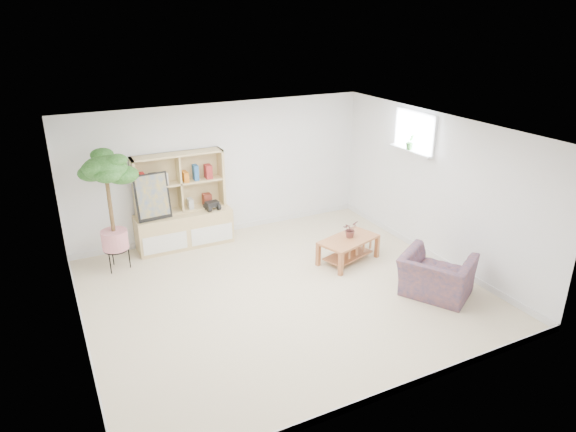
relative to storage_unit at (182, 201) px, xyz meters
name	(u,v)px	position (x,y,z in m)	size (l,w,h in m)	color
floor	(283,292)	(0.82, -2.24, -0.82)	(5.50, 5.00, 0.01)	beige
ceiling	(282,131)	(0.82, -2.24, 1.58)	(5.50, 5.00, 0.01)	white
walls	(283,216)	(0.82, -2.24, 0.38)	(5.51, 5.01, 2.40)	white
baseboard	(283,289)	(0.82, -2.24, -0.77)	(5.50, 5.00, 0.10)	white
window	(415,132)	(3.55, -1.64, 1.18)	(0.10, 0.98, 0.68)	#CDE4FC
window_sill	(411,151)	(3.49, -1.64, 0.86)	(0.14, 1.00, 0.04)	white
storage_unit	(182,201)	(0.00, 0.00, 0.00)	(1.64, 0.55, 1.64)	tan
poster	(152,197)	(-0.51, -0.08, 0.19)	(0.56, 0.13, 0.78)	gold
toy_truck	(212,205)	(0.50, -0.10, -0.12)	(0.32, 0.22, 0.17)	black
coffee_table	(348,250)	(2.22, -1.82, -0.62)	(0.99, 0.54, 0.41)	#995632
table_plant	(350,229)	(2.27, -1.76, -0.28)	(0.24, 0.21, 0.27)	#1C4720
floor_tree	(111,212)	(-1.22, -0.40, 0.15)	(0.71, 0.71, 1.94)	#124D10
armchair	(437,273)	(2.76, -3.30, -0.47)	(0.96, 0.84, 0.71)	navy
sill_plant	(410,142)	(3.49, -1.61, 1.01)	(0.14, 0.12, 0.26)	#124D10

